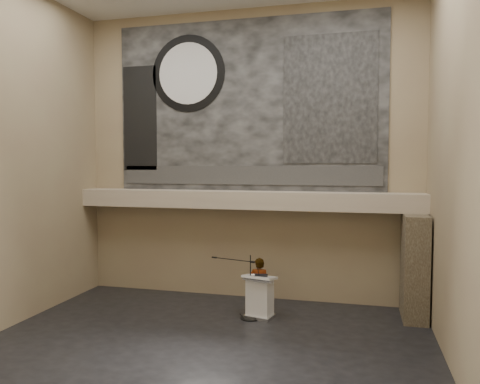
# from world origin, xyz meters

# --- Properties ---
(floor) EXTENTS (10.00, 10.00, 0.00)m
(floor) POSITION_xyz_m (0.00, 0.00, 0.00)
(floor) COLOR black
(floor) RESTS_ON ground
(wall_back) EXTENTS (10.00, 0.02, 8.50)m
(wall_back) POSITION_xyz_m (0.00, 4.00, 4.25)
(wall_back) COLOR #866F55
(wall_back) RESTS_ON floor
(wall_front) EXTENTS (10.00, 0.02, 8.50)m
(wall_front) POSITION_xyz_m (0.00, -4.00, 4.25)
(wall_front) COLOR #866F55
(wall_front) RESTS_ON floor
(wall_left) EXTENTS (0.02, 8.00, 8.50)m
(wall_left) POSITION_xyz_m (-5.00, 0.00, 4.25)
(wall_left) COLOR #866F55
(wall_left) RESTS_ON floor
(wall_right) EXTENTS (0.02, 8.00, 8.50)m
(wall_right) POSITION_xyz_m (5.00, 0.00, 4.25)
(wall_right) COLOR #866F55
(wall_right) RESTS_ON floor
(soffit) EXTENTS (10.00, 0.80, 0.50)m
(soffit) POSITION_xyz_m (0.00, 3.60, 2.95)
(soffit) COLOR tan
(soffit) RESTS_ON wall_back
(sprinkler_left) EXTENTS (0.04, 0.04, 0.06)m
(sprinkler_left) POSITION_xyz_m (-1.60, 3.55, 2.67)
(sprinkler_left) COLOR #B2893D
(sprinkler_left) RESTS_ON soffit
(sprinkler_right) EXTENTS (0.04, 0.04, 0.06)m
(sprinkler_right) POSITION_xyz_m (1.90, 3.55, 2.67)
(sprinkler_right) COLOR #B2893D
(sprinkler_right) RESTS_ON soffit
(banner) EXTENTS (8.00, 0.05, 5.00)m
(banner) POSITION_xyz_m (0.00, 3.97, 5.70)
(banner) COLOR black
(banner) RESTS_ON wall_back
(banner_text_strip) EXTENTS (7.76, 0.02, 0.55)m
(banner_text_strip) POSITION_xyz_m (0.00, 3.93, 3.65)
(banner_text_strip) COLOR #2B2B2B
(banner_text_strip) RESTS_ON banner
(banner_clock_rim) EXTENTS (2.30, 0.02, 2.30)m
(banner_clock_rim) POSITION_xyz_m (-1.80, 3.93, 6.70)
(banner_clock_rim) COLOR black
(banner_clock_rim) RESTS_ON banner
(banner_clock_face) EXTENTS (1.84, 0.02, 1.84)m
(banner_clock_face) POSITION_xyz_m (-1.80, 3.91, 6.70)
(banner_clock_face) COLOR silver
(banner_clock_face) RESTS_ON banner
(banner_building_print) EXTENTS (2.60, 0.02, 3.60)m
(banner_building_print) POSITION_xyz_m (2.40, 3.93, 5.80)
(banner_building_print) COLOR black
(banner_building_print) RESTS_ON banner
(banner_brick_print) EXTENTS (1.10, 0.02, 3.20)m
(banner_brick_print) POSITION_xyz_m (-3.40, 3.93, 5.40)
(banner_brick_print) COLOR black
(banner_brick_print) RESTS_ON banner
(stone_pier) EXTENTS (0.60, 1.40, 2.70)m
(stone_pier) POSITION_xyz_m (4.65, 3.15, 1.35)
(stone_pier) COLOR #3E3426
(stone_pier) RESTS_ON floor
(lectern) EXTENTS (0.90, 0.73, 1.14)m
(lectern) POSITION_xyz_m (0.78, 2.21, 0.55)
(lectern) COLOR silver
(lectern) RESTS_ON floor
(binder) EXTENTS (0.37, 0.31, 0.04)m
(binder) POSITION_xyz_m (0.83, 2.17, 1.12)
(binder) COLOR black
(binder) RESTS_ON lectern
(papers) EXTENTS (0.31, 0.35, 0.00)m
(papers) POSITION_xyz_m (0.62, 2.19, 1.10)
(papers) COLOR white
(papers) RESTS_ON lectern
(speaker_person) EXTENTS (0.57, 0.40, 1.50)m
(speaker_person) POSITION_xyz_m (0.69, 2.57, 0.75)
(speaker_person) COLOR white
(speaker_person) RESTS_ON floor
(mic_stand) EXTENTS (1.39, 0.57, 1.65)m
(mic_stand) POSITION_xyz_m (0.53, 2.09, 0.24)
(mic_stand) COLOR black
(mic_stand) RESTS_ON floor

